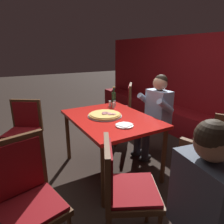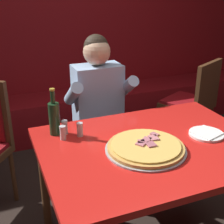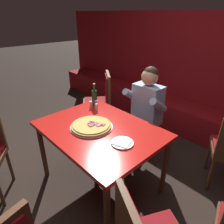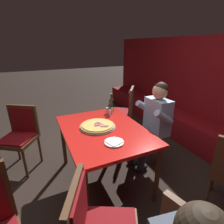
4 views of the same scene
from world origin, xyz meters
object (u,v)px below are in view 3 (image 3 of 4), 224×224
(pizza, at_px, (91,126))
(shaker_black_pepper, at_px, (96,107))
(shaker_oregano, at_px, (96,104))
(dining_chair_side_aisle, at_px, (101,98))
(plate_white_paper, at_px, (122,143))
(shaker_parmesan, at_px, (91,105))
(main_dining_table, at_px, (100,135))
(beer_bottle, at_px, (95,97))
(diner_seated_blue_shirt, at_px, (143,111))

(pizza, height_order, shaker_black_pepper, shaker_black_pepper)
(pizza, xyz_separation_m, shaker_oregano, (-0.36, 0.37, 0.02))
(dining_chair_side_aisle, bearing_deg, plate_white_paper, -33.15)
(shaker_oregano, xyz_separation_m, shaker_parmesan, (-0.03, -0.07, 0.00))
(main_dining_table, relative_size, shaker_black_pepper, 14.84)
(beer_bottle, relative_size, diner_seated_blue_shirt, 0.23)
(main_dining_table, height_order, dining_chair_side_aisle, dining_chair_side_aisle)
(beer_bottle, bearing_deg, shaker_oregano, -17.47)
(plate_white_paper, bearing_deg, diner_seated_blue_shirt, 116.25)
(plate_white_paper, height_order, dining_chair_side_aisle, dining_chair_side_aisle)
(shaker_black_pepper, distance_m, shaker_parmesan, 0.10)
(main_dining_table, xyz_separation_m, plate_white_paper, (0.36, -0.02, 0.09))
(shaker_black_pepper, relative_size, shaker_parmesan, 1.00)
(dining_chair_side_aisle, bearing_deg, beer_bottle, -46.71)
(shaker_parmesan, bearing_deg, pizza, -37.02)
(shaker_oregano, bearing_deg, main_dining_table, -35.96)
(plate_white_paper, bearing_deg, pizza, -176.36)
(main_dining_table, bearing_deg, shaker_oregano, 144.04)
(main_dining_table, xyz_separation_m, beer_bottle, (-0.49, 0.33, 0.19))
(beer_bottle, relative_size, shaker_oregano, 3.40)
(beer_bottle, relative_size, shaker_parmesan, 3.40)
(diner_seated_blue_shirt, bearing_deg, main_dining_table, -87.44)
(beer_bottle, bearing_deg, pizza, -42.35)
(diner_seated_blue_shirt, bearing_deg, beer_bottle, -136.30)
(plate_white_paper, height_order, shaker_black_pepper, shaker_black_pepper)
(main_dining_table, relative_size, diner_seated_blue_shirt, 1.00)
(beer_bottle, distance_m, dining_chair_side_aisle, 0.77)
(shaker_black_pepper, distance_m, dining_chair_side_aisle, 0.89)
(plate_white_paper, distance_m, shaker_parmesan, 0.86)
(dining_chair_side_aisle, bearing_deg, shaker_oregano, -44.54)
(beer_bottle, relative_size, dining_chair_side_aisle, 0.29)
(shaker_oregano, bearing_deg, plate_white_paper, -23.14)
(pizza, relative_size, shaker_oregano, 5.24)
(main_dining_table, distance_m, shaker_parmesan, 0.54)
(pizza, xyz_separation_m, diner_seated_blue_shirt, (0.04, 0.82, -0.09))
(main_dining_table, distance_m, dining_chair_side_aisle, 1.30)
(shaker_parmesan, xyz_separation_m, diner_seated_blue_shirt, (0.43, 0.52, -0.11))
(main_dining_table, distance_m, plate_white_paper, 0.37)
(pizza, distance_m, diner_seated_blue_shirt, 0.83)
(pizza, height_order, beer_bottle, beer_bottle)
(main_dining_table, bearing_deg, dining_chair_side_aisle, 139.02)
(plate_white_paper, height_order, shaker_parmesan, shaker_parmesan)
(shaker_black_pepper, bearing_deg, pizza, -46.21)
(shaker_black_pepper, bearing_deg, dining_chair_side_aisle, 135.94)
(diner_seated_blue_shirt, height_order, dining_chair_side_aisle, diner_seated_blue_shirt)
(pizza, relative_size, shaker_black_pepper, 5.24)
(shaker_oregano, distance_m, dining_chair_side_aisle, 0.79)
(dining_chair_side_aisle, bearing_deg, pizza, -44.76)
(beer_bottle, distance_m, shaker_black_pepper, 0.17)
(plate_white_paper, distance_m, shaker_oregano, 0.86)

